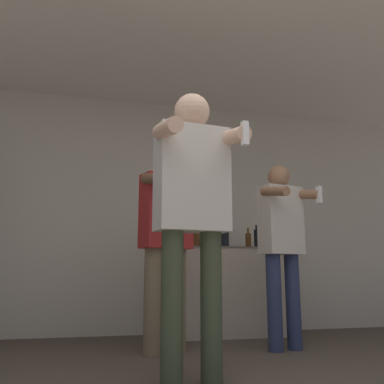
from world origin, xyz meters
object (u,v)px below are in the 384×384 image
(bottle_red_label, at_px, (195,235))
(person_man_side, at_px, (282,239))
(bottle_dark_rum, at_px, (224,236))
(person_woman_foreground, at_px, (193,203))
(bottle_brown_liquor, at_px, (257,238))
(bottle_tall_gin, at_px, (210,234))
(bottle_green_wine, at_px, (248,240))
(person_spectator_back, at_px, (167,231))

(bottle_red_label, xyz_separation_m, person_man_side, (0.53, -0.90, -0.11))
(bottle_dark_rum, bearing_deg, person_woman_foreground, -113.78)
(bottle_dark_rum, distance_m, person_woman_foreground, 1.98)
(bottle_dark_rum, bearing_deg, bottle_brown_liquor, 0.00)
(bottle_brown_liquor, xyz_separation_m, person_woman_foreground, (-1.17, -1.81, 0.04))
(bottle_brown_liquor, bearing_deg, person_man_side, -99.21)
(bottle_red_label, bearing_deg, bottle_tall_gin, 0.00)
(bottle_tall_gin, distance_m, person_man_side, 0.99)
(bottle_tall_gin, bearing_deg, bottle_dark_rum, 0.00)
(bottle_green_wine, relative_size, person_woman_foreground, 0.13)
(person_woman_foreground, relative_size, person_spectator_back, 1.04)
(bottle_green_wine, height_order, person_spectator_back, person_spectator_back)
(bottle_dark_rum, relative_size, bottle_brown_liquor, 1.19)
(bottle_dark_rum, relative_size, bottle_red_label, 1.03)
(person_spectator_back, bearing_deg, bottle_green_wine, 37.77)
(bottle_green_wine, bearing_deg, bottle_dark_rum, 180.00)
(bottle_red_label, height_order, person_spectator_back, person_spectator_back)
(bottle_dark_rum, distance_m, bottle_brown_liquor, 0.37)
(bottle_tall_gin, xyz_separation_m, bottle_green_wine, (0.43, 0.00, -0.05))
(bottle_green_wine, xyz_separation_m, person_woman_foreground, (-1.07, -1.81, 0.06))
(bottle_dark_rum, relative_size, person_woman_foreground, 0.18)
(bottle_brown_liquor, distance_m, bottle_tall_gin, 0.53)
(person_man_side, relative_size, person_spectator_back, 0.94)
(bottle_tall_gin, relative_size, person_spectator_back, 0.21)
(bottle_dark_rum, distance_m, bottle_red_label, 0.32)
(person_man_side, xyz_separation_m, person_spectator_back, (-0.99, 0.10, 0.05))
(bottle_dark_rum, height_order, bottle_green_wine, bottle_dark_rum)
(bottle_tall_gin, relative_size, bottle_red_label, 1.11)
(bottle_dark_rum, distance_m, person_man_side, 0.94)
(bottle_red_label, relative_size, person_woman_foreground, 0.18)
(bottle_green_wine, bearing_deg, bottle_brown_liquor, 0.00)
(person_woman_foreground, bearing_deg, bottle_green_wine, 59.56)
(bottle_red_label, xyz_separation_m, person_spectator_back, (-0.45, -0.80, -0.05))
(bottle_red_label, bearing_deg, person_spectator_back, -119.41)
(bottle_tall_gin, bearing_deg, bottle_green_wine, 0.00)
(bottle_dark_rum, xyz_separation_m, bottle_red_label, (-0.32, 0.00, 0.00))
(bottle_dark_rum, height_order, person_man_side, person_man_side)
(bottle_tall_gin, xyz_separation_m, bottle_red_label, (-0.15, 0.00, -0.01))
(bottle_red_label, distance_m, person_spectator_back, 0.92)
(person_man_side, bearing_deg, person_woman_foreground, -138.19)
(person_woman_foreground, bearing_deg, bottle_tall_gin, 70.64)
(bottle_green_wine, bearing_deg, person_spectator_back, -142.23)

